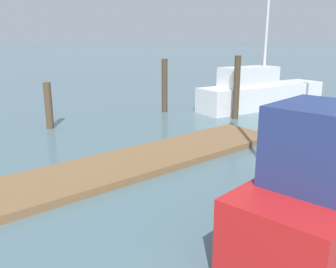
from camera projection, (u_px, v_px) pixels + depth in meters
The scene contains 6 objects.
floating_dock at pixel (127, 165), 9.46m from camera, with size 10.36×2.00×0.18m, color olive.
dock_piling_0 at pixel (49, 106), 13.34m from camera, with size 0.27×0.27×1.71m, color brown.
dock_piling_1 at pixel (165, 86), 16.25m from camera, with size 0.26×0.26×2.36m, color #473826.
dock_piling_3 at pixel (237, 88), 14.86m from camera, with size 0.25×0.25×2.57m, color #473826.
moored_boat_0 at pixel (326, 193), 5.77m from camera, with size 4.42×1.96×9.15m.
moored_boat_1 at pixel (260, 92), 17.22m from camera, with size 6.93×2.59×8.88m.
Camera 1 is at (-3.30, 1.36, 3.31)m, focal length 38.97 mm.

